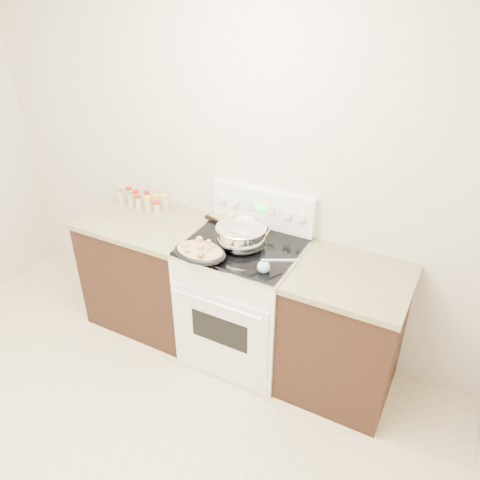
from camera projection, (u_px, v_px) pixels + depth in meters
The scene contains 9 objects.
counter_left at pixel (151, 270), 3.69m from camera, with size 0.93×0.67×0.92m.
counter_right at pixel (343, 333), 3.06m from camera, with size 0.73×0.67×0.92m.
kitchen_range at pixel (244, 298), 3.33m from camera, with size 0.78×0.73×1.22m.
mixing_bowl at pixel (241, 236), 3.04m from camera, with size 0.40×0.40×0.19m.
roasting_pan at pixel (200, 252), 2.93m from camera, with size 0.36×0.26×0.11m.
baking_sheet at pixel (241, 219), 3.37m from camera, with size 0.51×0.42×0.06m.
wooden_spoon at pixel (257, 244), 3.08m from camera, with size 0.07×0.29×0.04m.
blue_ladle at pixel (266, 266), 2.81m from camera, with size 0.21×0.22×0.10m.
spice_jars at pixel (143, 200), 3.59m from camera, with size 0.40×0.15×0.13m.
Camera 1 is at (1.58, -0.94, 2.54)m, focal length 35.00 mm.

